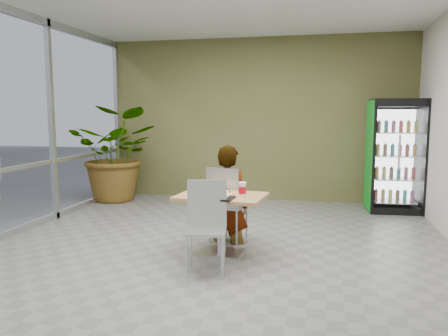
{
  "coord_description": "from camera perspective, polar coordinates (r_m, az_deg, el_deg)",
  "views": [
    {
      "loc": [
        1.24,
        -5.14,
        1.74
      ],
      "look_at": [
        -0.01,
        0.52,
        1.0
      ],
      "focal_mm": 35.0,
      "sensor_mm": 36.0,
      "label": 1
    }
  ],
  "objects": [
    {
      "name": "seated_woman",
      "position": [
        5.9,
        0.49,
        -4.8
      ],
      "size": [
        0.66,
        0.49,
        1.61
      ],
      "primitive_type": "imported",
      "rotation": [
        0.0,
        0.0,
        2.96
      ],
      "color": "black",
      "rests_on": "ground"
    },
    {
      "name": "soda_cup",
      "position": [
        5.21,
        2.41,
        -2.8
      ],
      "size": [
        0.09,
        0.09,
        0.17
      ],
      "color": "white",
      "rests_on": "dining_table"
    },
    {
      "name": "chair_near",
      "position": [
        4.84,
        -2.32,
        -6.58
      ],
      "size": [
        0.51,
        0.52,
        1.0
      ],
      "rotation": [
        0.0,
        0.0,
        0.18
      ],
      "color": "#B5B8BA",
      "rests_on": "ground"
    },
    {
      "name": "storefront_frame",
      "position": [
        6.67,
        -27.21,
        5.27
      ],
      "size": [
        0.1,
        7.0,
        3.2
      ],
      "primitive_type": null,
      "color": "#B5B8BA",
      "rests_on": "ground"
    },
    {
      "name": "chair_far",
      "position": [
        5.83,
        0.19,
        -4.01
      ],
      "size": [
        0.53,
        0.53,
        1.02
      ],
      "rotation": [
        0.0,
        0.0,
        2.96
      ],
      "color": "#B5B8BA",
      "rests_on": "ground"
    },
    {
      "name": "beverage_fridge",
      "position": [
        8.21,
        21.45,
        1.49
      ],
      "size": [
        0.95,
        0.75,
        1.97
      ],
      "rotation": [
        0.0,
        0.0,
        0.07
      ],
      "color": "black",
      "rests_on": "ground"
    },
    {
      "name": "cafeteria_tray",
      "position": [
        5.03,
        -0.99,
        -3.94
      ],
      "size": [
        0.41,
        0.31,
        0.02
      ],
      "primitive_type": "cube",
      "rotation": [
        0.0,
        0.0,
        -0.07
      ],
      "color": "black",
      "rests_on": "dining_table"
    },
    {
      "name": "ground",
      "position": [
        5.57,
        -1.12,
        -10.93
      ],
      "size": [
        7.0,
        7.0,
        0.0
      ],
      "primitive_type": "plane",
      "color": "slate",
      "rests_on": "ground"
    },
    {
      "name": "potted_plant",
      "position": [
        8.89,
        -13.76,
        1.82
      ],
      "size": [
        1.87,
        1.68,
        1.86
      ],
      "primitive_type": "imported",
      "rotation": [
        0.0,
        0.0,
        0.15
      ],
      "color": "#245A29",
      "rests_on": "ground"
    },
    {
      "name": "napkin_stack",
      "position": [
        5.2,
        -3.32,
        -3.6
      ],
      "size": [
        0.15,
        0.15,
        0.02
      ],
      "primitive_type": "cube",
      "rotation": [
        0.0,
        0.0,
        -0.03
      ],
      "color": "white",
      "rests_on": "dining_table"
    },
    {
      "name": "pizza_plate",
      "position": [
        5.34,
        -0.25,
        -3.23
      ],
      "size": [
        0.36,
        0.32,
        0.03
      ],
      "color": "white",
      "rests_on": "dining_table"
    },
    {
      "name": "dining_table",
      "position": [
        5.33,
        -0.34,
        -5.77
      ],
      "size": [
        1.1,
        0.82,
        0.75
      ],
      "rotation": [
        0.0,
        0.0,
        -0.09
      ],
      "color": "tan",
      "rests_on": "ground"
    },
    {
      "name": "room_envelope",
      "position": [
        5.29,
        -1.16,
        5.76
      ],
      "size": [
        6.0,
        7.0,
        3.2
      ],
      "primitive_type": null,
      "color": "beige",
      "rests_on": "ground"
    }
  ]
}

